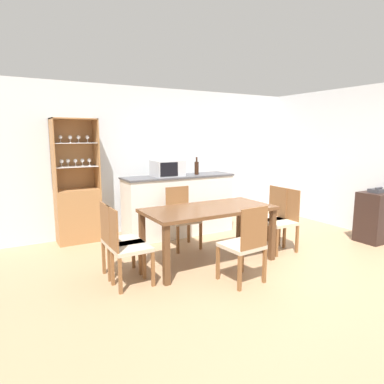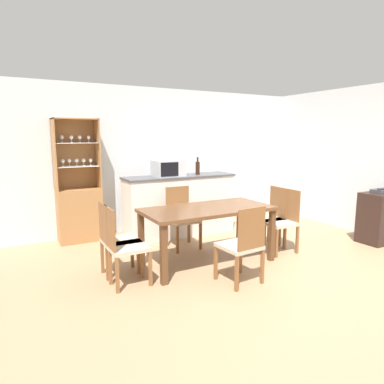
{
  "view_description": "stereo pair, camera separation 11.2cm",
  "coord_description": "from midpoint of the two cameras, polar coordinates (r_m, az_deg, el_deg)",
  "views": [
    {
      "loc": [
        -3.0,
        -3.17,
        1.7
      ],
      "look_at": [
        -0.43,
        1.25,
        0.86
      ],
      "focal_mm": 32.0,
      "sensor_mm": 36.0,
      "label": 1
    },
    {
      "loc": [
        -2.9,
        -3.22,
        1.7
      ],
      "look_at": [
        -0.43,
        1.25,
        0.86
      ],
      "focal_mm": 32.0,
      "sensor_mm": 36.0,
      "label": 2
    }
  ],
  "objects": [
    {
      "name": "side_cabinet",
      "position": [
        6.27,
        29.05,
        -3.79
      ],
      "size": [
        0.55,
        0.42,
        0.81
      ],
      "color": "black",
      "rests_on": "ground_plane"
    },
    {
      "name": "wine_bottle",
      "position": [
        5.94,
        1.49,
        4.08
      ],
      "size": [
        0.07,
        0.07,
        0.3
      ],
      "color": "black",
      "rests_on": "kitchen_counter"
    },
    {
      "name": "dining_table",
      "position": [
        4.57,
        3.32,
        -3.72
      ],
      "size": [
        1.74,
        0.85,
        0.76
      ],
      "color": "brown",
      "rests_on": "ground_plane"
    },
    {
      "name": "wall_right",
      "position": [
        6.56,
        28.85,
        4.47
      ],
      "size": [
        0.06,
        4.6,
        2.55
      ],
      "color": "silver",
      "rests_on": "ground_plane"
    },
    {
      "name": "dining_chair_side_right_near",
      "position": [
        5.25,
        15.27,
        -4.67
      ],
      "size": [
        0.44,
        0.44,
        0.92
      ],
      "rotation": [
        0.0,
        0.0,
        1.53
      ],
      "color": "#C1B299",
      "rests_on": "ground_plane"
    },
    {
      "name": "microwave",
      "position": [
        5.72,
        -3.41,
        3.99
      ],
      "size": [
        0.49,
        0.4,
        0.27
      ],
      "color": "#B7BABF",
      "rests_on": "kitchen_counter"
    },
    {
      "name": "display_cabinet",
      "position": [
        5.82,
        -17.78,
        -2.13
      ],
      "size": [
        0.68,
        0.39,
        1.97
      ],
      "color": "#A37042",
      "rests_on": "ground_plane"
    },
    {
      "name": "kitchen_counter",
      "position": [
        5.91,
        -1.47,
        -2.2
      ],
      "size": [
        1.94,
        0.54,
        1.04
      ],
      "color": "silver",
      "rests_on": "ground_plane"
    },
    {
      "name": "dining_chair_side_left_near",
      "position": [
        4.02,
        -10.53,
        -8.82
      ],
      "size": [
        0.43,
        0.43,
        0.92
      ],
      "rotation": [
        0.0,
        0.0,
        -1.57
      ],
      "color": "#C1B299",
      "rests_on": "ground_plane"
    },
    {
      "name": "telephone",
      "position": [
        6.14,
        29.16,
        0.12
      ],
      "size": [
        0.18,
        0.18,
        0.09
      ],
      "color": "#38383D",
      "rests_on": "side_cabinet"
    },
    {
      "name": "ground_plane",
      "position": [
        4.67,
        13.19,
        -12.26
      ],
      "size": [
        18.0,
        18.0,
        0.0
      ],
      "primitive_type": "plane",
      "color": "#A37F5B"
    },
    {
      "name": "dining_chair_side_left_far",
      "position": [
        4.25,
        -11.63,
        -7.84
      ],
      "size": [
        0.43,
        0.43,
        0.92
      ],
      "rotation": [
        0.0,
        0.0,
        -1.59
      ],
      "color": "#C1B299",
      "rests_on": "ground_plane"
    },
    {
      "name": "dining_chair_head_near",
      "position": [
        4.03,
        9.12,
        -8.71
      ],
      "size": [
        0.45,
        0.45,
        0.92
      ],
      "rotation": [
        0.0,
        0.0,
        0.07
      ],
      "color": "#C1B299",
      "rests_on": "ground_plane"
    },
    {
      "name": "dining_chair_side_right_far",
      "position": [
        5.42,
        13.41,
        -4.14
      ],
      "size": [
        0.45,
        0.45,
        0.92
      ],
      "rotation": [
        0.0,
        0.0,
        1.51
      ],
      "color": "#C1B299",
      "rests_on": "ground_plane"
    },
    {
      "name": "dining_chair_head_far",
      "position": [
        5.25,
        -1.09,
        -4.32
      ],
      "size": [
        0.44,
        0.44,
        0.92
      ],
      "rotation": [
        0.0,
        0.0,
        3.12
      ],
      "color": "#C1B299",
      "rests_on": "ground_plane"
    },
    {
      "name": "wall_back",
      "position": [
        6.55,
        -2.02,
        5.61
      ],
      "size": [
        6.8,
        0.06,
        2.55
      ],
      "color": "silver",
      "rests_on": "ground_plane"
    }
  ]
}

